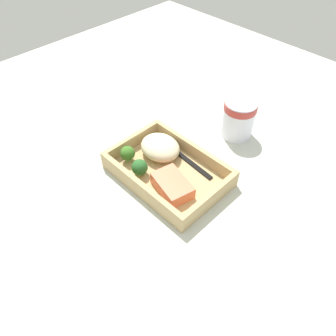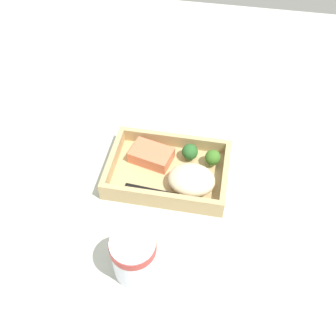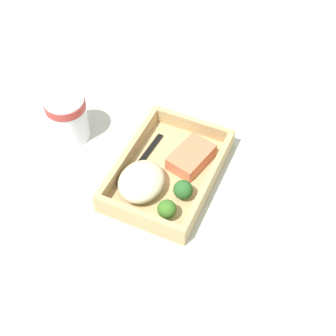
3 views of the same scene
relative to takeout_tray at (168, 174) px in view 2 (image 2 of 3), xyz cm
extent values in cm
cube|color=#B9BEB2|center=(0.00, 0.00, -1.60)|extent=(160.00, 160.00, 2.00)
cube|color=tan|center=(0.00, 0.00, 0.00)|extent=(26.56, 18.34, 1.20)
cube|color=tan|center=(0.00, -8.57, 2.29)|extent=(26.56, 1.20, 3.39)
cube|color=tan|center=(0.00, 8.57, 2.29)|extent=(26.56, 1.20, 3.39)
cube|color=tan|center=(-12.68, 0.00, 2.29)|extent=(1.20, 15.94, 3.39)
cube|color=tan|center=(12.68, 0.00, 2.29)|extent=(1.20, 15.94, 3.39)
cube|color=#E0724D|center=(-4.43, 3.07, 2.11)|extent=(10.41, 7.98, 3.01)
ellipsoid|color=beige|center=(5.68, -2.98, 2.91)|extent=(10.21, 8.57, 4.63)
cylinder|color=#87AD67|center=(9.48, 4.05, 1.36)|extent=(1.34, 1.34, 1.53)
sphere|color=#3A6D23|center=(9.48, 4.05, 3.10)|extent=(3.52, 3.52, 3.52)
cylinder|color=#7EAF62|center=(4.16, 4.95, 1.24)|extent=(1.41, 1.41, 1.29)
sphere|color=#285E27|center=(4.16, 4.95, 2.91)|extent=(3.71, 3.71, 3.71)
cube|color=black|center=(-2.32, -5.92, 0.82)|extent=(12.45, 1.97, 0.44)
cube|color=black|center=(5.56, -6.47, 0.82)|extent=(3.55, 2.43, 0.44)
cylinder|color=white|center=(-1.92, -23.60, 4.53)|extent=(8.09, 8.09, 10.26)
cylinder|color=#B23833|center=(-1.92, -23.60, 8.34)|extent=(8.33, 8.33, 1.85)
cube|color=white|center=(24.26, 3.00, -0.48)|extent=(12.77, 16.37, 0.24)
camera|label=1|loc=(-37.03, 36.63, 56.39)|focal=35.00mm
camera|label=2|loc=(10.05, -54.95, 69.38)|focal=42.00mm
camera|label=3|loc=(52.32, 23.53, 73.20)|focal=50.00mm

